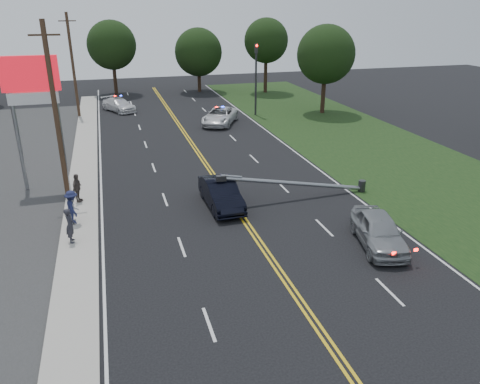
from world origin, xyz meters
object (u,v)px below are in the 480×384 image
object	(u,v)px
waiting_sedan	(379,231)
emergency_b	(119,105)
traffic_signal	(256,73)
bystander_c	(72,207)
pylon_sign	(32,91)
bystander_d	(77,188)
utility_pole_mid	(56,113)
bystander_b	(73,208)
bystander_a	(70,225)
emergency_a	(220,116)
crashed_sedan	(221,194)
utility_pole_far	(73,66)
fallen_streetlight	(303,184)

from	to	relation	value
waiting_sedan	emergency_b	size ratio (longest dim) A/B	0.96
traffic_signal	bystander_c	size ratio (longest dim) A/B	3.95
pylon_sign	emergency_b	world-z (taller)	pylon_sign
emergency_b	bystander_d	size ratio (longest dim) A/B	2.85
utility_pole_mid	bystander_b	bearing A→B (deg)	-82.28
pylon_sign	bystander_a	xyz separation A→B (m)	(1.81, -8.24, -5.01)
bystander_c	emergency_a	bearing A→B (deg)	-48.05
emergency_b	bystander_a	size ratio (longest dim) A/B	2.75
waiting_sedan	emergency_b	xyz separation A→B (m)	(-10.50, 34.14, -0.09)
pylon_sign	traffic_signal	xyz separation A→B (m)	(18.80, 16.00, -1.79)
crashed_sedan	bystander_b	size ratio (longest dim) A/B	2.98
utility_pole_far	crashed_sedan	xyz separation A→B (m)	(8.46, -25.85, -4.31)
fallen_streetlight	crashed_sedan	xyz separation A→B (m)	(-4.93, 0.15, -0.14)
emergency_b	bystander_b	world-z (taller)	bystander_b
fallen_streetlight	utility_pole_mid	distance (m)	14.58
pylon_sign	bystander_a	world-z (taller)	pylon_sign
utility_pole_mid	crashed_sedan	bearing A→B (deg)	-24.47
utility_pole_far	crashed_sedan	world-z (taller)	utility_pole_far
emergency_a	bystander_d	distance (m)	20.55
crashed_sedan	bystander_c	size ratio (longest dim) A/B	2.64
waiting_sedan	utility_pole_far	bearing A→B (deg)	127.67
traffic_signal	pylon_sign	bearing A→B (deg)	-139.61
crashed_sedan	bystander_c	xyz separation A→B (m)	(-7.93, -0.24, 0.24)
utility_pole_far	bystander_a	xyz separation A→B (m)	(0.51, -28.24, -4.10)
bystander_a	bystander_b	xyz separation A→B (m)	(0.03, 2.29, -0.08)
fallen_streetlight	bystander_c	size ratio (longest dim) A/B	5.25
crashed_sedan	waiting_sedan	xyz separation A→B (m)	(6.06, -6.55, 0.00)
waiting_sedan	bystander_b	xyz separation A→B (m)	(-13.98, 6.44, 0.13)
bystander_b	emergency_a	bearing A→B (deg)	-31.44
crashed_sedan	bystander_a	bearing A→B (deg)	-164.67
crashed_sedan	pylon_sign	bearing A→B (deg)	147.65
bystander_b	bystander_d	distance (m)	2.78
pylon_sign	bystander_a	size ratio (longest dim) A/B	4.63
fallen_streetlight	utility_pole_far	size ratio (longest dim) A/B	0.94
utility_pole_mid	bystander_d	bearing A→B (deg)	-60.82
waiting_sedan	bystander_a	xyz separation A→B (m)	(-14.01, 4.15, 0.20)
waiting_sedan	bystander_b	world-z (taller)	bystander_b
utility_pole_far	bystander_d	bearing A→B (deg)	-88.37
bystander_a	traffic_signal	bearing A→B (deg)	-36.61
crashed_sedan	emergency_b	xyz separation A→B (m)	(-4.44, 27.59, -0.09)
crashed_sedan	bystander_d	xyz separation A→B (m)	(-7.80, 2.67, 0.18)
utility_pole_far	emergency_a	xyz separation A→B (m)	(13.04, -6.77, -4.32)
fallen_streetlight	crashed_sedan	distance (m)	4.93
emergency_b	utility_pole_mid	bearing A→B (deg)	-126.68
emergency_b	fallen_streetlight	bearing A→B (deg)	-98.41
traffic_signal	fallen_streetlight	bearing A→B (deg)	-100.59
utility_pole_mid	bystander_b	world-z (taller)	utility_pole_mid
fallen_streetlight	emergency_a	bearing A→B (deg)	91.04
bystander_d	emergency_a	bearing A→B (deg)	-16.64
traffic_signal	bystander_c	xyz separation A→B (m)	(-16.97, -22.09, -3.19)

